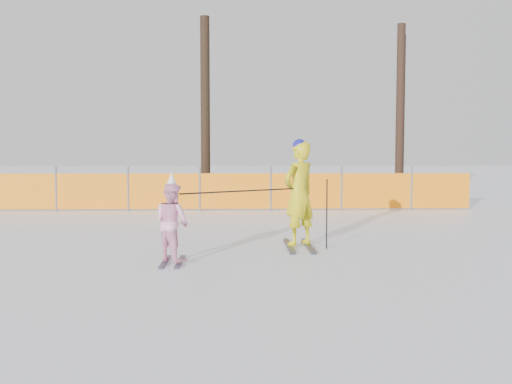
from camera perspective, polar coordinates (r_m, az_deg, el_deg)
ground at (r=8.83m, az=0.10°, el=-6.71°), size 120.00×120.00×0.00m
adult at (r=9.84m, az=4.34°, el=-0.13°), size 0.77×1.47×1.87m
child at (r=8.53m, az=-8.40°, el=-2.94°), size 0.71×0.96×1.35m
ski_poles at (r=9.30m, az=1.60°, el=-0.76°), size 2.39×1.24×1.19m
safety_fence at (r=16.09m, az=-6.48°, el=0.11°), size 15.70×0.06×1.25m
tree_trunks at (r=19.15m, az=7.65°, el=7.75°), size 7.09×2.82×5.85m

